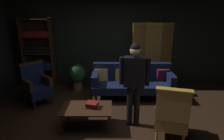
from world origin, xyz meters
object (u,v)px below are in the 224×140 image
Objects in this scene: bookshelf at (39,52)px; book_tan_leather at (93,106)px; standing_figure at (135,78)px; armchair_wing_left at (37,85)px; coffee_table at (87,110)px; book_red_leather at (92,103)px; potted_plant at (78,75)px; armchair_gilt_accent at (172,114)px; velvet_couch at (133,80)px; book_black_cloth at (93,105)px; folding_screen at (153,54)px.

book_tan_leather is at bearing -51.01° from bookshelf.
armchair_wing_left is at bearing 156.93° from standing_figure.
coffee_table is 0.18m from book_red_leather.
book_tan_leather is at bearing -71.85° from potted_plant.
armchair_gilt_accent is 1.52m from book_red_leather.
potted_plant is 1.95m from book_red_leather.
coffee_table is 0.96× the size of armchair_wing_left.
armchair_wing_left is at bearing -76.14° from bookshelf.
book_red_leather is at bearing 0.00° from book_tan_leather.
armchair_wing_left is (-2.41, -0.42, 0.03)m from velvet_couch.
coffee_table is at bearing -36.98° from armchair_wing_left.
standing_figure reaches higher than book_black_cloth.
coffee_table is at bearing -174.63° from book_black_cloth.
standing_figure is 1.01m from book_tan_leather.
coffee_table is (-1.05, -1.45, -0.08)m from velvet_couch.
folding_screen is 2.92m from coffee_table.
armchair_gilt_accent is 1.52m from book_tan_leather.
folding_screen reaches higher than book_tan_leather.
velvet_couch is (2.70, -0.74, -0.60)m from bookshelf.
potted_plant is at bearing 104.91° from coffee_table.
coffee_table is at bearing -125.78° from velvet_couch.
velvet_couch is at bearing -129.03° from folding_screen.
book_red_leather is (0.61, -1.86, 0.06)m from potted_plant.
bookshelf is at bearing 103.86° from armchair_wing_left.
standing_figure is at bearing -109.41° from folding_screen.
velvet_couch is 1.52m from standing_figure.
bookshelf reaches higher than potted_plant.
standing_figure is 7.71× the size of book_red_leather.
book_black_cloth is 1.05× the size of book_red_leather.
folding_screen is at bearing 54.71° from book_tan_leather.
folding_screen is 1.83× the size of armchair_gilt_accent.
potted_plant is 3.50× the size of book_red_leather.
standing_figure is 0.99m from book_black_cloth.
standing_figure reaches higher than book_tan_leather.
armchair_wing_left is at bearing 145.42° from book_tan_leather.
standing_figure reaches higher than coffee_table.
velvet_couch is at bearing 9.93° from armchair_wing_left.
potted_plant is 1.95m from book_tan_leather.
standing_figure is 2.38m from potted_plant.
folding_screen is 2.82m from book_red_leather.
book_tan_leather is (1.48, -1.02, -0.05)m from armchair_wing_left.
standing_figure is 7.33× the size of book_black_cloth.
standing_figure is at bearing 146.89° from armchair_gilt_accent.
folding_screen reaches higher than coffee_table.
coffee_table is 1.93m from potted_plant.
standing_figure is at bearing 2.75° from book_black_cloth.
armchair_wing_left reaches higher than potted_plant.
armchair_wing_left is 1.80m from book_tan_leather.
potted_plant is (-1.43, 1.82, -0.58)m from standing_figure.
velvet_couch is 1.25× the size of standing_figure.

